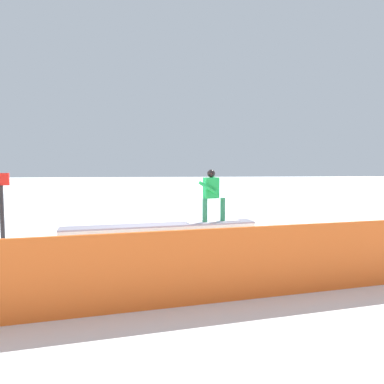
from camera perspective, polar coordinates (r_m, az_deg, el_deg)
ground_plane at (r=9.24m, az=-5.14°, el=-9.23°), size 120.00×120.00×0.00m
grind_box at (r=9.18m, az=-5.15°, el=-7.52°), size 5.25×1.39×0.62m
snowboarder at (r=9.35m, az=3.38°, el=-0.28°), size 1.57×0.69×1.46m
safety_fence at (r=5.27m, az=-4.63°, el=-12.98°), size 13.83×2.23×1.20m
trail_marker at (r=9.37m, az=-29.52°, el=-2.91°), size 0.40×0.10×2.01m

